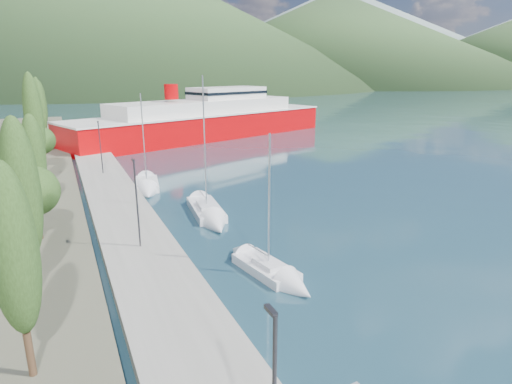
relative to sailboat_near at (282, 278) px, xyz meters
name	(u,v)px	position (x,y,z in m)	size (l,w,h in m)	color
ground	(105,114)	(1.90, 113.81, -0.27)	(1400.00, 1400.00, 0.00)	#1F3F4D
quay	(117,203)	(-7.10, 19.81, 0.13)	(5.00, 88.00, 0.80)	gray
hills_far	(164,22)	(140.49, 612.54, 77.12)	(1480.00, 900.00, 180.00)	gray
hills_near	(185,26)	(99.94, 366.31, 48.91)	(1010.00, 520.00, 115.00)	#314E28
tree_row	(36,140)	(-13.39, 25.84, 5.64)	(3.52, 64.10, 11.68)	#47301E
lamp_posts	(134,196)	(-7.10, 8.71, 3.81)	(0.15, 44.60, 6.06)	#2D2D33
sailboat_near	(282,278)	(0.00, 0.00, 0.00)	(3.18, 7.07, 9.80)	silver
sailboat_mid	(211,218)	(-0.28, 12.24, 0.04)	(3.37, 9.28, 13.05)	silver
sailboat_far	(147,189)	(-3.43, 23.85, 0.04)	(3.63, 7.87, 11.14)	silver
ferry	(207,120)	(14.62, 57.57, 2.98)	(54.51, 28.71, 10.69)	#BC0105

